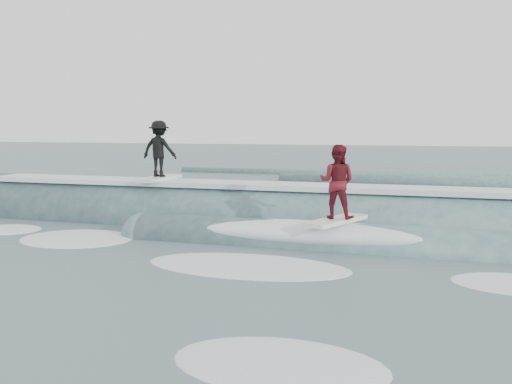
% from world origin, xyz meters
% --- Properties ---
extents(ground, '(160.00, 160.00, 0.00)m').
position_xyz_m(ground, '(0.00, 0.00, 0.00)').
color(ground, '#3A4E55').
rests_on(ground, ground).
extents(breaking_wave, '(21.92, 3.95, 2.35)m').
position_xyz_m(breaking_wave, '(0.27, 3.82, 0.04)').
color(breaking_wave, '#345559').
rests_on(breaking_wave, ground).
extents(surfer_black, '(1.10, 2.00, 1.77)m').
position_xyz_m(surfer_black, '(-3.34, 4.16, 2.10)').
color(surfer_black, silver).
rests_on(surfer_black, ground).
extents(surfer_red, '(1.27, 2.06, 1.82)m').
position_xyz_m(surfer_red, '(2.36, 1.96, 1.46)').
color(surfer_red, silver).
rests_on(surfer_red, ground).
extents(whitewater, '(15.27, 8.12, 0.10)m').
position_xyz_m(whitewater, '(-0.05, -0.56, 0.00)').
color(whitewater, white).
rests_on(whitewater, ground).
extents(far_swells, '(41.43, 8.65, 0.80)m').
position_xyz_m(far_swells, '(-0.57, 17.65, 0.00)').
color(far_swells, '#345559').
rests_on(far_swells, ground).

